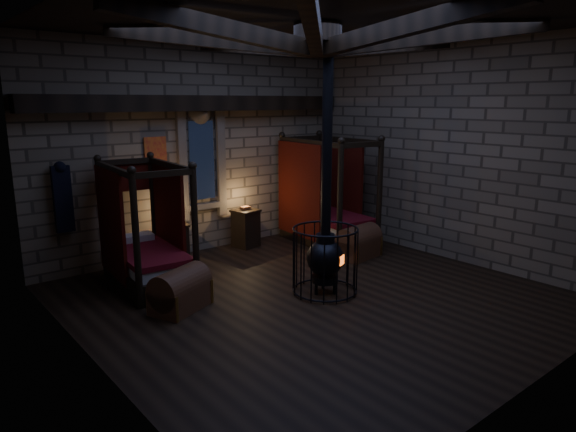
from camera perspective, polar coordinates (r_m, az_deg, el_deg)
room at (r=7.92m, az=2.81°, el=17.37°), size 7.02×7.02×4.29m
bed_left at (r=9.17m, az=-15.46°, el=-4.14°), size 1.23×2.08×2.08m
bed_right at (r=11.41m, az=4.17°, el=-0.14°), size 1.38×2.31×2.30m
trunk_left at (r=7.99m, az=-11.85°, el=-8.15°), size 1.03×0.86×0.65m
trunk_right at (r=10.45m, az=7.83°, el=-2.98°), size 0.97×0.69×0.66m
nightstand_left at (r=10.20m, az=-12.43°, el=-2.96°), size 0.54×0.52×0.94m
nightstand_right at (r=11.09m, az=-4.71°, el=-1.33°), size 0.58×0.57×0.89m
stove at (r=8.38m, az=4.15°, el=-4.32°), size 1.07×1.07×4.05m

